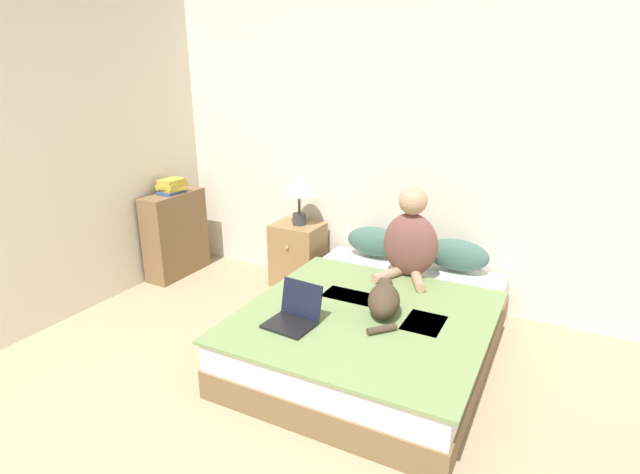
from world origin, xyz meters
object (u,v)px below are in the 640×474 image
at_px(bed, 375,329).
at_px(bookshelf, 176,234).
at_px(nightstand, 298,254).
at_px(person_sitting, 410,240).
at_px(table_lamp, 299,188).
at_px(cat_tabby, 384,300).
at_px(book_stack_top, 172,186).
at_px(laptop_open, 294,316).
at_px(pillow_far, 456,255).
at_px(pillow_near, 376,242).

height_order(bed, bookshelf, bookshelf).
bearing_deg(nightstand, person_sitting, -11.50).
bearing_deg(table_lamp, cat_tabby, -38.90).
bearing_deg(book_stack_top, nightstand, 15.61).
height_order(person_sitting, nightstand, person_sitting).
bearing_deg(laptop_open, pillow_far, 67.78).
xyz_separation_m(pillow_far, cat_tabby, (-0.23, -0.96, -0.02)).
bearing_deg(laptop_open, person_sitting, 74.53).
height_order(pillow_far, person_sitting, person_sitting).
bearing_deg(book_stack_top, pillow_far, 8.32).
bearing_deg(person_sitting, nightstand, 168.50).
distance_m(person_sitting, table_lamp, 1.12).
xyz_separation_m(laptop_open, book_stack_top, (-1.82, 0.96, 0.42)).
distance_m(pillow_near, pillow_far, 0.66).
xyz_separation_m(person_sitting, book_stack_top, (-2.21, -0.09, 0.19)).
height_order(bed, cat_tabby, cat_tabby).
xyz_separation_m(nightstand, bookshelf, (-1.13, -0.32, 0.11)).
distance_m(pillow_far, book_stack_top, 2.55).
xyz_separation_m(pillow_far, book_stack_top, (-2.50, -0.37, 0.35)).
distance_m(pillow_far, cat_tabby, 0.99).
xyz_separation_m(person_sitting, cat_tabby, (0.06, -0.69, -0.18)).
xyz_separation_m(bed, table_lamp, (-1.03, 0.78, 0.71)).
bearing_deg(nightstand, bed, -36.62).
height_order(pillow_near, table_lamp, table_lamp).
height_order(table_lamp, bookshelf, table_lamp).
height_order(cat_tabby, nightstand, cat_tabby).
bearing_deg(bed, bookshelf, 168.06).
height_order(pillow_near, laptop_open, pillow_near).
bearing_deg(book_stack_top, pillow_near, 11.24).
distance_m(cat_tabby, laptop_open, 0.58).
distance_m(laptop_open, book_stack_top, 2.10).
height_order(laptop_open, bookshelf, bookshelf).
xyz_separation_m(cat_tabby, bookshelf, (-2.27, 0.59, -0.09)).
distance_m(person_sitting, cat_tabby, 0.71).
xyz_separation_m(pillow_near, cat_tabby, (0.43, -0.96, -0.02)).
height_order(pillow_far, cat_tabby, pillow_far).
relative_size(laptop_open, table_lamp, 0.69).
bearing_deg(bookshelf, pillow_near, 11.31).
bearing_deg(bed, nightstand, 143.38).
height_order(pillow_far, book_stack_top, book_stack_top).
bearing_deg(table_lamp, book_stack_top, -164.58).
height_order(cat_tabby, table_lamp, table_lamp).
xyz_separation_m(pillow_far, person_sitting, (-0.29, -0.27, 0.16)).
bearing_deg(pillow_near, pillow_far, 0.00).
bearing_deg(pillow_far, bookshelf, -171.62).
distance_m(table_lamp, bookshelf, 1.29).
height_order(pillow_near, pillow_far, same).
bearing_deg(person_sitting, cat_tabby, -85.27).
distance_m(cat_tabby, table_lamp, 1.51).
distance_m(person_sitting, bookshelf, 2.24).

